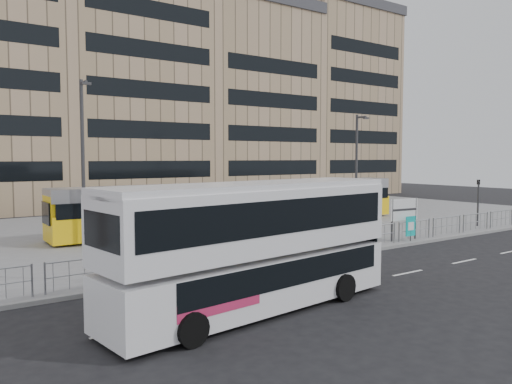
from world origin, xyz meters
TOP-DOWN VIEW (x-y plane):
  - ground at (0.00, 0.00)m, footprint 120.00×120.00m
  - plaza at (0.00, 12.00)m, footprint 64.00×24.00m
  - kerb at (0.00, 0.05)m, footprint 64.00×0.25m
  - building_row at (1.55, 34.27)m, footprint 70.40×18.40m
  - pedestrian_barrier at (2.00, 0.50)m, footprint 32.07×0.07m
  - road_markings at (1.00, -4.00)m, footprint 62.00×0.12m
  - double_decker_bus at (-5.97, -4.55)m, footprint 10.10×3.44m
  - tram at (3.68, 10.15)m, footprint 24.93×2.67m
  - station_sign at (7.76, 0.80)m, footprint 1.99×0.26m
  - ad_panel at (7.84, 0.40)m, footprint 0.73×0.09m
  - pedestrian at (-3.41, 3.45)m, footprint 0.63×0.79m
  - traffic_light_west at (-8.56, 0.91)m, footprint 0.18×0.21m
  - traffic_light_east at (16.41, 1.64)m, footprint 0.21×0.24m
  - lamp_post_west at (-7.32, 8.68)m, footprint 0.45×1.04m
  - lamp_post_east at (12.23, 8.59)m, footprint 0.45×1.04m

SIDE VIEW (x-z plane):
  - ground at x=0.00m, z-range 0.00..0.00m
  - road_markings at x=1.00m, z-range 0.00..0.01m
  - kerb at x=0.00m, z-range -0.01..0.16m
  - plaza at x=0.00m, z-range 0.00..0.15m
  - ad_panel at x=7.84m, z-range 0.26..1.62m
  - pedestrian_barrier at x=2.00m, z-range 0.43..1.53m
  - pedestrian at x=-3.41m, z-range 0.15..2.04m
  - tram at x=3.68m, z-range 0.15..3.09m
  - station_sign at x=7.76m, z-range 0.59..2.88m
  - traffic_light_west at x=-8.56m, z-range 0.57..3.67m
  - traffic_light_east at x=16.41m, z-range 0.57..3.67m
  - double_decker_bus at x=-5.97m, z-range 0.16..4.12m
  - lamp_post_east at x=12.23m, z-range 0.52..8.17m
  - lamp_post_west at x=-7.32m, z-range 0.53..8.98m
  - building_row at x=1.55m, z-range -2.69..28.51m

